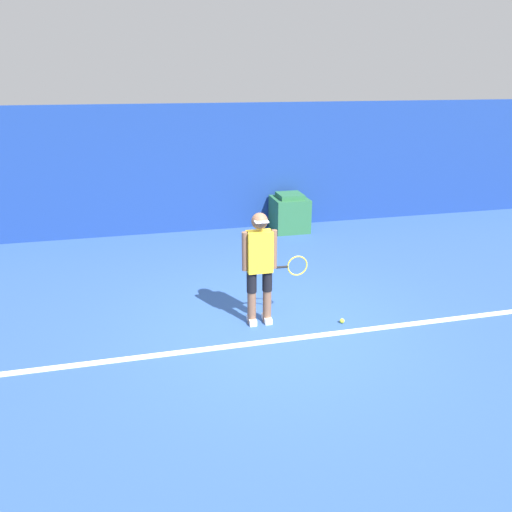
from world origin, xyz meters
name	(u,v)px	position (x,y,z in m)	size (l,w,h in m)	color
ground_plane	(278,327)	(0.00, 0.00, 0.00)	(24.00, 24.00, 0.00)	#2D5193
back_wall	(217,168)	(0.00, 4.88, 1.37)	(24.00, 0.10, 2.74)	navy
court_baseline	(285,339)	(0.00, -0.36, 0.01)	(21.60, 0.10, 0.01)	white
tennis_player	(260,264)	(-0.20, 0.21, 0.88)	(0.93, 0.28, 1.59)	brown
tennis_ball	(342,321)	(0.91, -0.09, 0.03)	(0.07, 0.07, 0.07)	#D1E533
covered_chair	(290,213)	(1.53, 4.38, 0.40)	(0.76, 0.80, 0.84)	#28663D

